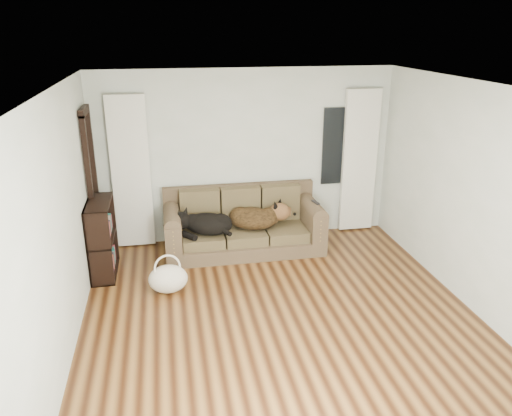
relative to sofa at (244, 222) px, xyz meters
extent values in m
plane|color=#31180A|center=(0.12, -1.97, -0.45)|extent=(5.00, 5.00, 0.00)
plane|color=white|center=(0.12, -1.97, 2.15)|extent=(5.00, 5.00, 0.00)
cube|color=silver|center=(0.12, 0.53, 0.85)|extent=(4.50, 0.04, 2.60)
cube|color=silver|center=(-2.13, -1.97, 0.85)|extent=(0.04, 5.00, 2.60)
cube|color=silver|center=(2.37, -1.97, 0.85)|extent=(0.04, 5.00, 2.60)
cube|color=white|center=(-1.58, 0.45, 0.70)|extent=(0.55, 0.08, 2.25)
cube|color=white|center=(1.92, 0.45, 0.70)|extent=(0.55, 0.08, 2.25)
cube|color=black|center=(1.57, 0.50, 0.95)|extent=(0.50, 0.03, 1.20)
cube|color=black|center=(-2.08, 0.07, 0.60)|extent=(0.07, 0.60, 2.10)
cube|color=brown|center=(0.00, 0.00, 0.00)|extent=(2.30, 0.99, 0.94)
ellipsoid|color=black|center=(-0.57, -0.10, 0.03)|extent=(0.85, 0.75, 0.30)
ellipsoid|color=black|center=(0.18, -0.01, 0.04)|extent=(0.90, 0.77, 0.33)
cube|color=black|center=(1.05, -0.13, 0.28)|extent=(0.08, 0.18, 0.02)
ellipsoid|color=beige|center=(-1.14, -1.07, -0.29)|extent=(0.55, 0.46, 0.36)
cube|color=black|center=(-1.97, -0.39, 0.05)|extent=(0.33, 0.82, 1.02)
camera|label=1|loc=(-1.08, -6.73, 2.72)|focal=35.00mm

